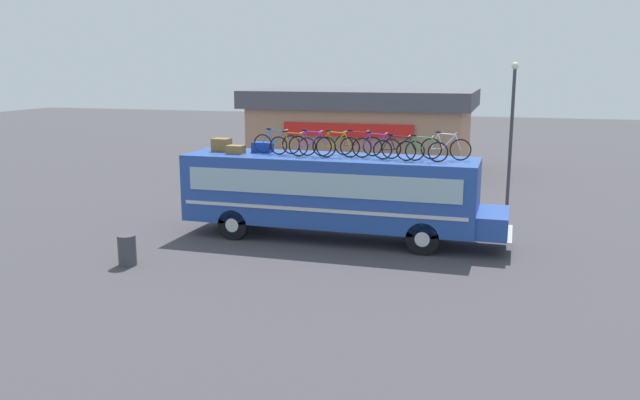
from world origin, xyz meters
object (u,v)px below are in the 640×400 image
Objects in this scene: luggage_bag_3 at (263,147)px; rooftop_bicycle_6 at (376,147)px; rooftop_bicycle_7 at (398,149)px; street_lamp at (512,126)px; rooftop_bicycle_9 at (446,148)px; luggage_bag_2 at (236,150)px; rooftop_bicycle_1 at (277,143)px; rooftop_bicycle_3 at (312,146)px; rooftop_bicycle_5 at (358,145)px; trash_bin at (127,250)px; rooftop_bicycle_4 at (336,146)px; rooftop_bicycle_2 at (293,145)px; rooftop_bicycle_8 at (422,150)px; bus at (333,191)px; luggage_bag_1 at (222,145)px.

rooftop_bicycle_6 is at bearing -5.13° from luggage_bag_3.
street_lamp reaches higher than rooftop_bicycle_7.
luggage_bag_2 is at bearing -175.81° from rooftop_bicycle_9.
street_lamp reaches higher than rooftop_bicycle_1.
rooftop_bicycle_7 reaches higher than luggage_bag_3.
rooftop_bicycle_9 is (5.93, 0.09, 0.02)m from rooftop_bicycle_1.
rooftop_bicycle_3 is 1.63m from rooftop_bicycle_5.
trash_bin is 16.35m from street_lamp.
rooftop_bicycle_4 is at bearing 176.51° from rooftop_bicycle_7.
rooftop_bicycle_2 is 1.00× the size of rooftop_bicycle_4.
trash_bin is (-3.05, -4.99, -2.83)m from rooftop_bicycle_1.
rooftop_bicycle_3 is (2.85, -0.03, 0.25)m from luggage_bag_2.
luggage_bag_2 is 0.34× the size of rooftop_bicycle_1.
rooftop_bicycle_2 is 1.00× the size of rooftop_bicycle_8.
bus is 6.65× the size of rooftop_bicycle_3.
luggage_bag_2 is at bearing -142.49° from street_lamp.
rooftop_bicycle_7 is at bearing -6.81° from luggage_bag_3.
rooftop_bicycle_5 is (2.20, 0.57, 0.02)m from rooftop_bicycle_2.
rooftop_bicycle_1 is at bearing 17.98° from luggage_bag_2.
street_lamp reaches higher than rooftop_bicycle_4.
rooftop_bicycle_2 is 1.00× the size of rooftop_bicycle_6.
rooftop_bicycle_5 reaches higher than luggage_bag_3.
rooftop_bicycle_4 reaches higher than rooftop_bicycle_7.
rooftop_bicycle_7 is at bearing -24.39° from rooftop_bicycle_5.
street_lamp is (10.13, 6.63, 0.36)m from luggage_bag_1.
luggage_bag_3 is 0.76× the size of trash_bin.
luggage_bag_3 is 0.42× the size of rooftop_bicycle_8.
rooftop_bicycle_9 is at bearing -106.96° from street_lamp.
rooftop_bicycle_8 is 0.93m from rooftop_bicycle_9.
rooftop_bicycle_6 is 1.62m from rooftop_bicycle_8.
luggage_bag_1 is 4.45m from rooftop_bicycle_4.
rooftop_bicycle_3 reaches higher than rooftop_bicycle_6.
street_lamp is (6.49, 7.19, 0.20)m from rooftop_bicycle_3.
rooftop_bicycle_2 is (-1.45, -0.13, 1.58)m from bus.
luggage_bag_3 is 0.42× the size of rooftop_bicycle_4.
street_lamp is (7.25, 6.98, 0.24)m from rooftop_bicycle_2.
rooftop_bicycle_3 reaches higher than trash_bin.
rooftop_bicycle_1 is at bearing -173.96° from rooftop_bicycle_5.
rooftop_bicycle_4 is at bearing -6.65° from rooftop_bicycle_1.
rooftop_bicycle_6 is 0.82m from rooftop_bicycle_7.
rooftop_bicycle_6 is 2.30m from rooftop_bicycle_9.
rooftop_bicycle_1 reaches higher than bus.
rooftop_bicycle_5 is at bearing -128.28° from street_lamp.
street_lamp is (2.02, 6.63, 0.20)m from rooftop_bicycle_9.
rooftop_bicycle_9 is (3.68, 0.35, 0.01)m from rooftop_bicycle_4.
rooftop_bicycle_6 reaches higher than rooftop_bicycle_7.
rooftop_bicycle_8 is (2.33, -0.82, -0.01)m from rooftop_bicycle_5.
rooftop_bicycle_3 reaches higher than rooftop_bicycle_1.
rooftop_bicycle_1 is at bearing 58.59° from trash_bin.
rooftop_bicycle_8 is (3.76, -0.04, -0.02)m from rooftop_bicycle_3.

